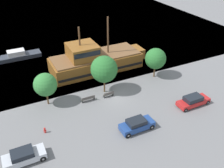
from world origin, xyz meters
TOP-DOWN VIEW (x-y plane):
  - ground_plane at (0.00, 0.00)m, footprint 160.00×160.00m
  - water_surface at (0.00, 44.00)m, footprint 80.00×80.00m
  - pirate_ship at (1.04, 9.60)m, footprint 16.93×5.93m
  - moored_boat_dockside at (-10.26, 20.15)m, footprint 7.80×2.41m
  - parked_car_curb_front at (-13.75, -6.20)m, footprint 4.39×1.89m
  - parked_car_curb_mid at (-0.53, -7.20)m, footprint 4.30×1.80m
  - parked_car_curb_rear at (9.17, -6.33)m, footprint 4.81×1.78m
  - fire_hydrant at (-10.77, -2.75)m, footprint 0.42×0.25m
  - bench_promenade_east at (-0.53, 0.76)m, footprint 1.55×0.45m
  - bench_promenade_west at (-3.64, 1.04)m, footprint 1.96×0.45m
  - tree_row_east at (-8.95, 2.99)m, footprint 3.21×3.21m
  - tree_row_mideast at (-0.52, 2.24)m, footprint 3.93×3.93m
  - tree_row_midwest at (8.90, 2.81)m, footprint 3.41×3.41m

SIDE VIEW (x-z plane):
  - ground_plane at x=0.00m, z-range 0.00..0.00m
  - water_surface at x=0.00m, z-range 0.00..0.00m
  - fire_hydrant at x=-10.77m, z-range 0.03..0.79m
  - bench_promenade_east at x=-0.53m, z-range 0.01..0.86m
  - bench_promenade_west at x=-3.64m, z-range 0.02..0.87m
  - moored_boat_dockside at x=-10.26m, z-range -0.22..1.44m
  - parked_car_curb_rear at x=9.17m, z-range -0.02..1.46m
  - parked_car_curb_front at x=-13.75m, z-range 0.00..1.47m
  - parked_car_curb_mid at x=-0.53m, z-range 0.00..1.53m
  - pirate_ship at x=1.04m, z-range -2.71..6.31m
  - tree_row_east at x=-8.95m, z-range 0.78..5.56m
  - tree_row_midwest at x=8.90m, z-range 0.80..5.82m
  - tree_row_mideast at x=-0.52m, z-range 0.96..6.83m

